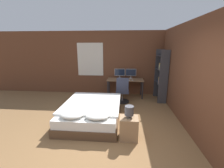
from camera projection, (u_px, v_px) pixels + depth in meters
ground_plane at (109, 153)px, 2.99m from camera, size 20.00×20.00×0.00m
wall_back at (118, 63)px, 6.45m from camera, size 12.00×0.08×2.70m
wall_side_right at (186, 74)px, 3.95m from camera, size 0.06×12.00×2.70m
bed at (92, 111)px, 4.31m from camera, size 1.58×2.10×0.57m
nightstand at (129, 128)px, 3.41m from camera, size 0.41×0.35×0.52m
bedside_lamp at (129, 111)px, 3.30m from camera, size 0.20×0.20×0.28m
desk at (125, 81)px, 6.22m from camera, size 1.49×0.65×0.74m
monitor_left at (120, 73)px, 6.37m from camera, size 0.44×0.16×0.40m
monitor_right at (131, 73)px, 6.33m from camera, size 0.44×0.16×0.40m
keyboard at (125, 80)px, 5.98m from camera, size 0.40×0.13×0.02m
computer_mouse at (132, 80)px, 5.95m from camera, size 0.07×0.05×0.04m
office_chair at (122, 93)px, 5.59m from camera, size 0.52×0.52×0.98m
bookshelf at (162, 73)px, 5.65m from camera, size 0.33×0.85×1.96m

